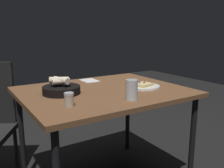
{
  "coord_description": "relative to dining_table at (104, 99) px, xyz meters",
  "views": [
    {
      "loc": [
        -1.44,
        0.84,
        1.16
      ],
      "look_at": [
        0.04,
        -0.1,
        0.78
      ],
      "focal_mm": 39.12,
      "sensor_mm": 36.0,
      "label": 1
    }
  ],
  "objects": [
    {
      "name": "dining_table",
      "position": [
        0.0,
        0.0,
        0.0
      ],
      "size": [
        0.9,
        1.12,
        0.76
      ],
      "color": "brown",
      "rests_on": "ground"
    },
    {
      "name": "napkin",
      "position": [
        0.33,
        -0.06,
        0.07
      ],
      "size": [
        0.16,
        0.12,
        0.0
      ],
      "color": "white",
      "rests_on": "dining_table"
    },
    {
      "name": "bread_basket",
      "position": [
        0.05,
        0.29,
        0.1
      ],
      "size": [
        0.25,
        0.25,
        0.11
      ],
      "color": "black",
      "rests_on": "dining_table"
    },
    {
      "name": "pizza_plate",
      "position": [
        -0.09,
        -0.28,
        0.08
      ],
      "size": [
        0.24,
        0.24,
        0.04
      ],
      "color": "white",
      "rests_on": "dining_table"
    },
    {
      "name": "beer_glass",
      "position": [
        -0.31,
        -0.01,
        0.12
      ],
      "size": [
        0.07,
        0.07,
        0.12
      ],
      "color": "silver",
      "rests_on": "dining_table"
    },
    {
      "name": "pepper_shaker",
      "position": [
        -0.24,
        0.36,
        0.1
      ],
      "size": [
        0.05,
        0.05,
        0.08
      ],
      "color": "#BFB299",
      "rests_on": "dining_table"
    }
  ]
}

